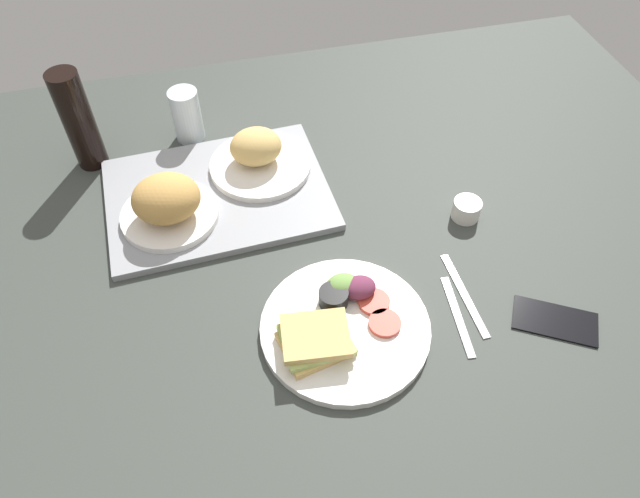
# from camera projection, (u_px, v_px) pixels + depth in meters

# --- Properties ---
(ground_plane) EXTENTS (1.90, 1.50, 0.03)m
(ground_plane) POSITION_uv_depth(u_px,v_px,m) (314.00, 282.00, 1.10)
(ground_plane) COLOR #383D38
(serving_tray) EXTENTS (0.46, 0.35, 0.02)m
(serving_tray) POSITION_uv_depth(u_px,v_px,m) (218.00, 194.00, 1.22)
(serving_tray) COLOR gray
(serving_tray) RESTS_ON ground_plane
(bread_plate_near) EXTENTS (0.19, 0.19, 0.10)m
(bread_plate_near) POSITION_uv_depth(u_px,v_px,m) (167.00, 203.00, 1.13)
(bread_plate_near) COLOR white
(bread_plate_near) RESTS_ON serving_tray
(bread_plate_far) EXTENTS (0.22, 0.22, 0.09)m
(bread_plate_far) POSITION_uv_depth(u_px,v_px,m) (258.00, 155.00, 1.24)
(bread_plate_far) COLOR white
(bread_plate_far) RESTS_ON serving_tray
(plate_with_salad) EXTENTS (0.29, 0.29, 0.05)m
(plate_with_salad) POSITION_uv_depth(u_px,v_px,m) (341.00, 324.00, 1.00)
(plate_with_salad) COLOR white
(plate_with_salad) RESTS_ON ground_plane
(drinking_glass) EXTENTS (0.06, 0.06, 0.12)m
(drinking_glass) POSITION_uv_depth(u_px,v_px,m) (187.00, 115.00, 1.30)
(drinking_glass) COLOR silver
(drinking_glass) RESTS_ON ground_plane
(soda_bottle) EXTENTS (0.06, 0.06, 0.22)m
(soda_bottle) POSITION_uv_depth(u_px,v_px,m) (78.00, 121.00, 1.21)
(soda_bottle) COLOR black
(soda_bottle) RESTS_ON ground_plane
(espresso_cup) EXTENTS (0.06, 0.06, 0.04)m
(espresso_cup) POSITION_uv_depth(u_px,v_px,m) (466.00, 209.00, 1.17)
(espresso_cup) COLOR silver
(espresso_cup) RESTS_ON ground_plane
(fork) EXTENTS (0.03, 0.17, 0.01)m
(fork) POSITION_uv_depth(u_px,v_px,m) (458.00, 316.00, 1.03)
(fork) COLOR #B7B7BC
(fork) RESTS_ON ground_plane
(knife) EXTENTS (0.02, 0.19, 0.01)m
(knife) POSITION_uv_depth(u_px,v_px,m) (464.00, 294.00, 1.06)
(knife) COLOR #B7B7BC
(knife) RESTS_ON ground_plane
(cell_phone) EXTENTS (0.16, 0.14, 0.01)m
(cell_phone) POSITION_uv_depth(u_px,v_px,m) (555.00, 320.00, 1.02)
(cell_phone) COLOR black
(cell_phone) RESTS_ON ground_plane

